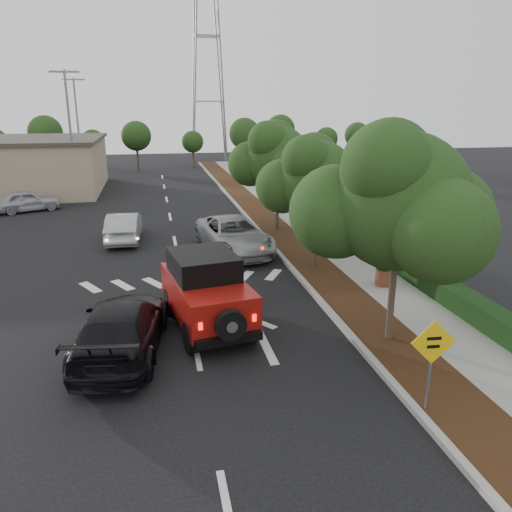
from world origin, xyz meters
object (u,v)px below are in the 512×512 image
object	(u,v)px
speed_hump_sign	(432,353)
red_jeep	(205,289)
black_suv_oncoming	(122,327)
silver_suv_ahead	(234,235)

from	to	relation	value
speed_hump_sign	red_jeep	bearing A→B (deg)	131.02
red_jeep	black_suv_oncoming	world-z (taller)	red_jeep
silver_suv_ahead	black_suv_oncoming	size ratio (longest dim) A/B	1.09
red_jeep	speed_hump_sign	xyz separation A→B (m)	(4.33, -5.78, 0.33)
silver_suv_ahead	speed_hump_sign	size ratio (longest dim) A/B	2.63
black_suv_oncoming	red_jeep	bearing A→B (deg)	-143.08
silver_suv_ahead	black_suv_oncoming	bearing A→B (deg)	-124.69
red_jeep	black_suv_oncoming	bearing A→B (deg)	-160.47
red_jeep	black_suv_oncoming	distance (m)	2.86
red_jeep	silver_suv_ahead	bearing A→B (deg)	64.99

